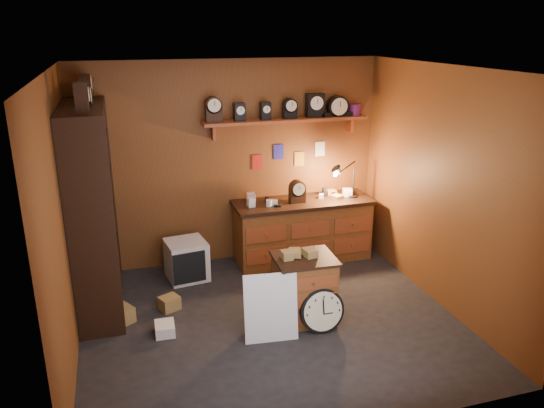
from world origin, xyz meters
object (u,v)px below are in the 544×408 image
Objects in this scene: workbench at (303,227)px; low_cabinet at (304,286)px; shelving_unit at (89,201)px; big_round_clock at (322,311)px.

low_cabinet is at bearing -109.25° from workbench.
low_cabinet is at bearing -25.45° from shelving_unit.
workbench is 3.88× the size of big_round_clock.
workbench is (2.69, 0.49, -0.78)m from shelving_unit.
shelving_unit reaches higher than low_cabinet.
workbench is 2.27× the size of low_cabinet.
shelving_unit reaches higher than workbench.
big_round_clock is at bearing -30.08° from shelving_unit.
workbench is at bearing 76.60° from big_round_clock.
shelving_unit is 2.84m from workbench.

